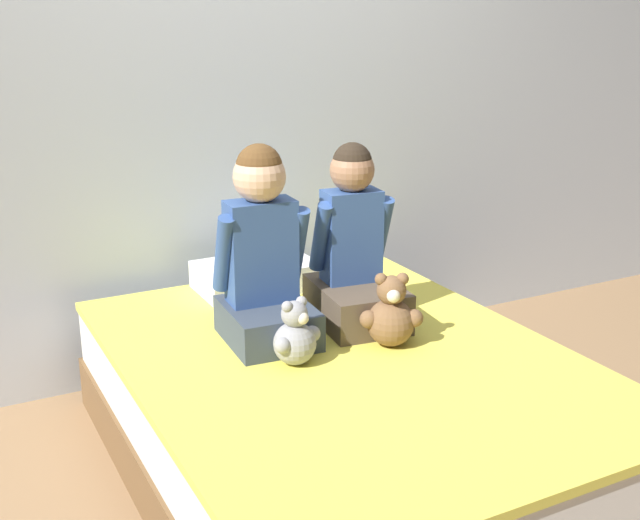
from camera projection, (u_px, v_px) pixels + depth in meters
ground_plane at (345, 471)px, 2.79m from camera, size 14.00×14.00×0.00m
wall_behind_bed at (220, 81)px, 3.33m from camera, size 8.00×0.06×2.50m
bed at (345, 415)px, 2.72m from camera, size 1.40×1.87×0.44m
child_on_left at (263, 257)px, 2.72m from camera, size 0.33×0.36×0.68m
child_on_right at (354, 255)px, 2.89m from camera, size 0.32×0.41×0.65m
teddy_bear_held_by_left_child at (295, 337)px, 2.57m from camera, size 0.18×0.14×0.22m
teddy_bear_held_by_right_child at (391, 315)px, 2.71m from camera, size 0.20×0.16×0.26m
pillow_at_headboard at (256, 276)px, 3.28m from camera, size 0.47×0.30×0.11m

